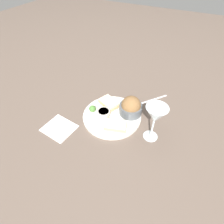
# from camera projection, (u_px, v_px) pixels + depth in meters

# --- Properties ---
(ground_plane) EXTENTS (4.00, 4.00, 0.00)m
(ground_plane) POSITION_uv_depth(u_px,v_px,m) (112.00, 117.00, 0.85)
(ground_plane) COLOR brown
(dinner_plate) EXTENTS (0.28, 0.28, 0.01)m
(dinner_plate) POSITION_uv_depth(u_px,v_px,m) (112.00, 116.00, 0.85)
(dinner_plate) COLOR silver
(dinner_plate) RESTS_ON ground_plane
(salad_bowl) EXTENTS (0.11, 0.11, 0.09)m
(salad_bowl) POSITION_uv_depth(u_px,v_px,m) (131.00, 107.00, 0.83)
(salad_bowl) COLOR #4C5156
(salad_bowl) RESTS_ON dinner_plate
(sauce_ramekin) EXTENTS (0.06, 0.06, 0.03)m
(sauce_ramekin) POSITION_uv_depth(u_px,v_px,m) (104.00, 113.00, 0.83)
(sauce_ramekin) COLOR beige
(sauce_ramekin) RESTS_ON dinner_plate
(cheese_toast_near) EXTENTS (0.12, 0.10, 0.03)m
(cheese_toast_near) POSITION_uv_depth(u_px,v_px,m) (109.00, 103.00, 0.89)
(cheese_toast_near) COLOR tan
(cheese_toast_near) RESTS_ON dinner_plate
(cheese_toast_far) EXTENTS (0.11, 0.08, 0.03)m
(cheese_toast_far) POSITION_uv_depth(u_px,v_px,m) (116.00, 125.00, 0.78)
(cheese_toast_far) COLOR tan
(cheese_toast_far) RESTS_ON dinner_plate
(wine_glass) EXTENTS (0.09, 0.09, 0.18)m
(wine_glass) POSITION_uv_depth(u_px,v_px,m) (155.00, 116.00, 0.68)
(wine_glass) COLOR silver
(wine_glass) RESTS_ON ground_plane
(garnish) EXTENTS (0.03, 0.03, 0.03)m
(garnish) POSITION_uv_depth(u_px,v_px,m) (92.00, 109.00, 0.85)
(garnish) COLOR #477533
(garnish) RESTS_ON dinner_plate
(napkin) EXTENTS (0.15, 0.13, 0.01)m
(napkin) POSITION_uv_depth(u_px,v_px,m) (59.00, 128.00, 0.80)
(napkin) COLOR white
(napkin) RESTS_ON ground_plane
(fork) EXTENTS (0.13, 0.16, 0.01)m
(fork) POSITION_uv_depth(u_px,v_px,m) (152.00, 100.00, 0.94)
(fork) COLOR silver
(fork) RESTS_ON ground_plane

